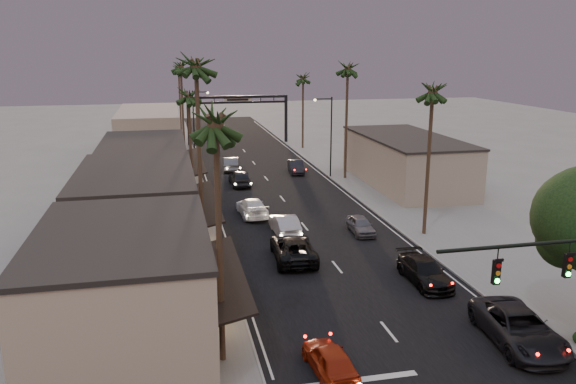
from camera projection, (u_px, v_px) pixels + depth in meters
name	position (u px, v px, depth m)	size (l,w,h in m)	color
ground	(276.00, 191.00, 57.16)	(200.00, 200.00, 0.00)	slate
road	(268.00, 180.00, 61.89)	(14.00, 120.00, 0.02)	black
sidewalk_left	(179.00, 171.00, 66.56)	(5.00, 92.00, 0.12)	slate
sidewalk_right	(332.00, 164.00, 70.46)	(5.00, 92.00, 0.12)	slate
storefront_near	(125.00, 289.00, 27.30)	(8.00, 12.00, 5.50)	#C8B399
storefront_mid	(137.00, 210.00, 40.55)	(8.00, 14.00, 5.50)	gray
storefront_far	(144.00, 169.00, 55.77)	(8.00, 16.00, 5.00)	#C8B399
storefront_dist	(149.00, 132.00, 77.42)	(8.00, 20.00, 6.00)	gray
building_right	(406.00, 162.00, 59.42)	(8.00, 18.00, 5.00)	gray
arch	(238.00, 108.00, 84.20)	(15.20, 0.40, 7.27)	black
streetlight_right	(329.00, 130.00, 62.00)	(2.13, 0.30, 9.00)	black
streetlight_left	(196.00, 120.00, 71.46)	(2.13, 0.30, 9.00)	black
palm_la	(215.00, 114.00, 23.21)	(3.20, 3.20, 13.20)	#38281C
palm_lb	(196.00, 60.00, 35.04)	(3.20, 3.20, 15.20)	#38281C
palm_lc	(188.00, 91.00, 49.02)	(3.20, 3.20, 12.20)	#38281C
palm_ld	(181.00, 63.00, 66.52)	(3.20, 3.20, 14.20)	#38281C
palm_ra	(433.00, 86.00, 40.94)	(3.20, 3.20, 13.20)	#38281C
palm_rb	(348.00, 65.00, 59.64)	(3.20, 3.20, 14.20)	#38281C
palm_rc	(303.00, 75.00, 79.06)	(3.20, 3.20, 12.20)	#38281C
palm_far	(178.00, 66.00, 88.60)	(3.20, 3.20, 13.20)	#38281C
oncoming_red	(330.00, 359.00, 24.92)	(1.62, 4.04, 1.38)	maroon
oncoming_pickup	(293.00, 248.00, 38.40)	(2.73, 5.92, 1.64)	black
oncoming_silver	(285.00, 224.00, 43.73)	(1.68, 4.80, 1.58)	#A4A4A9
oncoming_white	(252.00, 207.00, 48.59)	(2.15, 5.29, 1.54)	silver
oncoming_dgrey	(240.00, 178.00, 59.39)	(1.97, 4.91, 1.67)	black
oncoming_grey_far	(231.00, 164.00, 66.88)	(1.67, 4.78, 1.58)	#55565B
curbside_near	(518.00, 328.00, 27.41)	(2.84, 6.15, 1.71)	black
curbside_black	(425.00, 271.00, 34.63)	(2.08, 5.12, 1.48)	black
curbside_grey	(361.00, 225.00, 43.99)	(1.56, 3.89, 1.32)	#58575D
curbside_far	(296.00, 167.00, 65.48)	(1.56, 4.47, 1.47)	black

